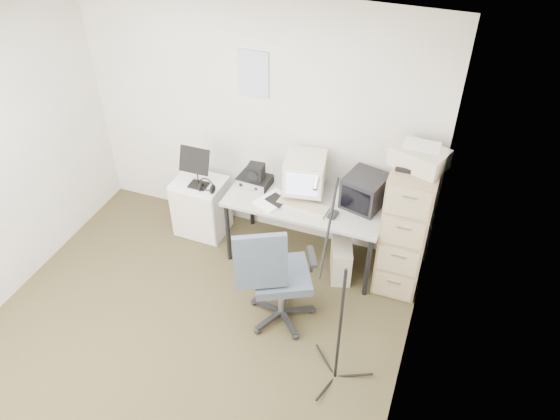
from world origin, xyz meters
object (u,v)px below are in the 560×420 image
(office_chair, at_px, (281,274))
(side_cart, at_px, (201,206))
(filing_cabinet, at_px, (406,226))
(desk, at_px, (305,229))

(office_chair, bearing_deg, side_cart, 117.46)
(filing_cabinet, height_order, side_cart, filing_cabinet)
(office_chair, bearing_deg, filing_cabinet, 16.39)
(office_chair, bearing_deg, desk, 66.34)
(filing_cabinet, xyz_separation_m, office_chair, (-0.90, -0.86, -0.11))
(filing_cabinet, bearing_deg, desk, -178.19)
(office_chair, xyz_separation_m, side_cart, (-1.21, 0.85, -0.22))
(filing_cabinet, distance_m, office_chair, 1.25)
(filing_cabinet, height_order, desk, filing_cabinet)
(side_cart, bearing_deg, desk, 0.26)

